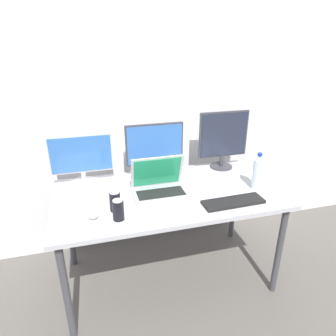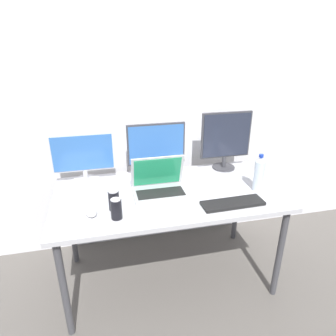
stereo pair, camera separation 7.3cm
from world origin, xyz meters
name	(u,v)px [view 2 (the right image)]	position (x,y,z in m)	size (l,w,h in m)	color
ground_plane	(168,275)	(0.00, 0.00, 0.00)	(16.00, 16.00, 0.00)	#5B5651
wall_back	(151,95)	(0.00, 0.59, 1.30)	(7.00, 0.08, 2.60)	silver
work_desk	(168,200)	(0.00, 0.00, 0.68)	(1.53, 0.80, 0.74)	#424247
monitor_left	(83,157)	(-0.55, 0.29, 0.94)	(0.44, 0.20, 0.37)	silver
monitor_center	(156,149)	(-0.02, 0.31, 0.95)	(0.43, 0.22, 0.40)	#38383D
monitor_right	(226,139)	(0.53, 0.30, 0.99)	(0.40, 0.18, 0.46)	#38383D
laptop_silver	(159,185)	(-0.06, 0.01, 0.80)	(0.36, 0.25, 0.25)	#B7B7BC
keyboard_main	(233,203)	(0.36, -0.26, 0.75)	(0.40, 0.13, 0.02)	black
mouse_by_keyboard	(91,212)	(-0.51, -0.17, 0.76)	(0.07, 0.11, 0.03)	silver
water_bottle	(259,174)	(0.61, -0.11, 0.86)	(0.07, 0.07, 0.26)	silver
soda_can_near_keyboard	(116,209)	(-0.36, -0.25, 0.80)	(0.07, 0.07, 0.13)	black
soda_can_by_laptop	(114,200)	(-0.37, -0.14, 0.80)	(0.07, 0.07, 0.13)	black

